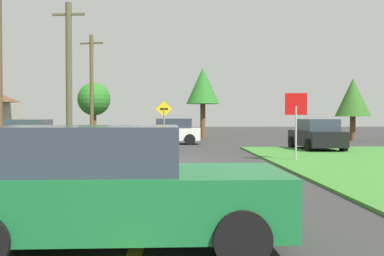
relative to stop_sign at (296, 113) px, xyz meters
The scene contains 13 objects.
ground_plane 5.76m from the stop_sign, 161.85° to the left, with size 120.00×120.00×0.00m, color #333333.
lane_stripe_center 8.37m from the stop_sign, 129.39° to the right, with size 0.20×14.00×0.01m, color yellow.
stop_sign is the anchor object (origin of this frame).
car_on_crossroad 6.54m from the stop_sign, 65.92° to the left, with size 2.05×4.29×1.62m.
parked_car_near_building 11.57m from the stop_sign, 163.78° to the left, with size 4.07×2.28×1.62m.
car_approaching_junction 12.75m from the stop_sign, 112.61° to the left, with size 4.09×2.21×1.62m.
car_behind_on_main_road 12.66m from the stop_sign, 115.79° to the right, with size 4.34×2.18×1.62m.
utility_pole_mid 13.22m from the stop_sign, 142.69° to the left, with size 1.80×0.35×7.92m.
utility_pole_far 20.20m from the stop_sign, 122.34° to the left, with size 1.77×0.58×7.78m.
direction_sign 9.85m from the stop_sign, 122.03° to the left, with size 0.90×0.11×2.62m.
oak_tree_left 20.18m from the stop_sign, 96.66° to the left, with size 2.67×2.67×5.73m.
pine_tree_center 17.80m from the stop_sign, 61.95° to the left, with size 2.54×2.54×4.55m.
oak_tree_right 24.80m from the stop_sign, 117.48° to the left, with size 2.77×2.77×4.61m.
Camera 1 is at (0.50, -19.25, 1.75)m, focal length 43.37 mm.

